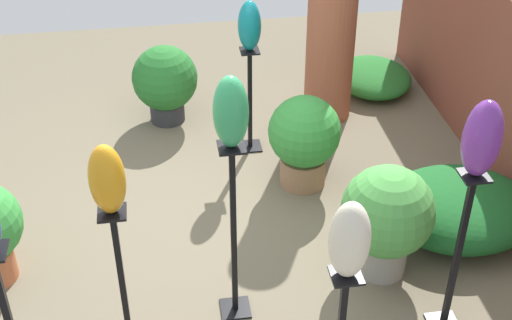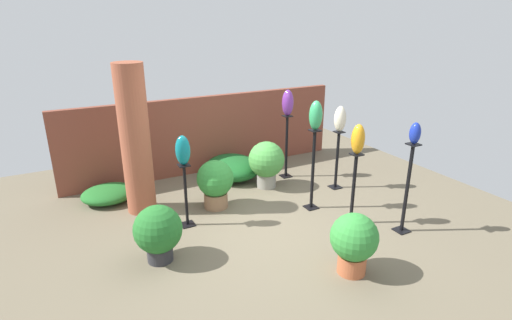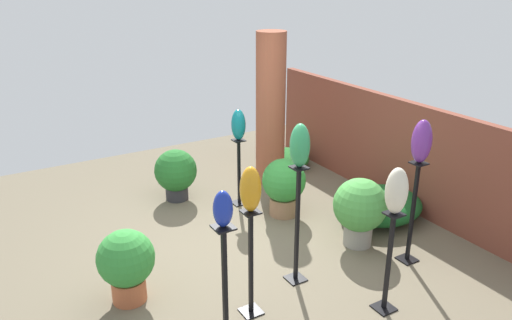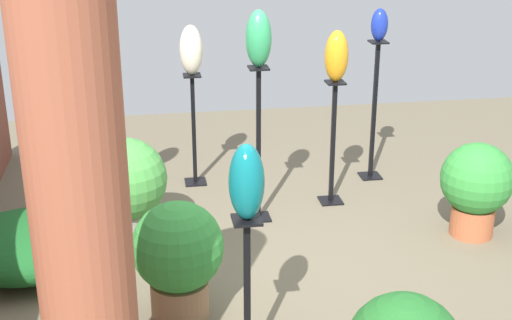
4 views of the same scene
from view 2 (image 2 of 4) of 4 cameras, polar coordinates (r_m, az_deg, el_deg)
The scene contains 21 objects.
ground_plane at distance 6.15m, azimuth 1.85°, elevation -8.95°, with size 8.00×8.00×0.00m, color #6B604C.
brick_wall_back at distance 7.98m, azimuth -6.99°, elevation 3.70°, with size 5.60×0.12×1.51m, color brown.
brick_pillar at distance 6.37m, azimuth -16.86°, elevation 2.68°, with size 0.45×0.45×2.35m, color #9E5138.
pedestal_violet at distance 7.65m, azimuth 4.37°, elevation 1.54°, with size 0.20×0.20×1.22m.
pedestal_teal at distance 5.98m, azimuth -9.97°, elevation -5.43°, with size 0.20×0.20×0.97m.
pedestal_ivory at distance 7.30m, azimuth 11.48°, elevation -0.37°, with size 0.20×0.20×1.06m.
pedestal_amber at distance 6.09m, azimuth 13.71°, elevation -4.52°, with size 0.20×0.20×1.11m.
pedestal_jade at distance 6.41m, azimuth 8.11°, elevation -1.87°, with size 0.20×0.20×1.32m.
pedestal_cobalt at distance 6.04m, azimuth 20.72°, elevation -4.35°, with size 0.20×0.20×1.34m.
art_vase_violet at distance 7.42m, azimuth 4.55°, elevation 8.16°, with size 0.21×0.22×0.48m, color #6B2D8C.
art_vase_teal at distance 5.70m, azimuth -10.42°, elevation 1.38°, with size 0.21×0.19×0.43m, color #0F727A.
art_vase_ivory at distance 7.06m, azimuth 11.92°, elevation 5.77°, with size 0.21×0.21×0.45m, color beige.
art_vase_amber at distance 5.80m, azimuth 14.37°, elevation 2.90°, with size 0.19×0.20×0.44m, color orange.
art_vase_jade at distance 6.12m, azimuth 8.53°, elevation 6.32°, with size 0.20×0.20×0.45m, color #2D9356.
art_vase_cobalt at distance 5.76m, azimuth 21.77°, elevation 3.58°, with size 0.14×0.16×0.30m, color #192D9E.
potted_plant_near_pillar at distance 5.00m, azimuth 13.81°, elevation -11.12°, with size 0.58×0.58×0.78m.
potted_plant_front_left at distance 5.24m, azimuth -13.82°, elevation -9.84°, with size 0.62×0.62×0.76m.
potted_plant_walkway_edge at distance 6.47m, azimuth -5.84°, elevation -3.10°, with size 0.60×0.60×0.81m.
potted_plant_mid_right at distance 7.19m, azimuth 1.51°, elevation -0.22°, with size 0.65×0.65×0.86m.
foliage_bed_east at distance 7.22m, azimuth -20.32°, elevation -4.54°, with size 0.89×0.78×0.26m, color #236B28.
foliage_bed_west at distance 7.73m, azimuth -3.36°, elevation -1.03°, with size 1.01×1.18×0.41m, color #195923.
Camera 2 is at (-2.67, -4.67, 2.98)m, focal length 28.00 mm.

